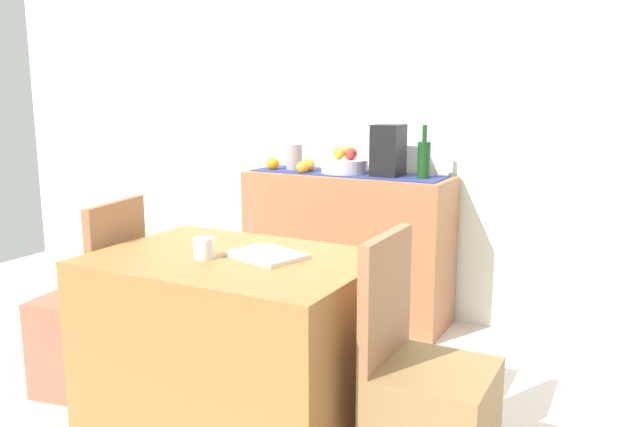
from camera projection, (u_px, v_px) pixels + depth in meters
ground_plane at (300, 382)px, 3.11m from camera, size 6.40×6.40×0.02m
room_wall_rear at (395, 95)px, 3.87m from camera, size 6.40×0.06×2.70m
sideboard_console at (347, 246)px, 3.91m from camera, size 1.25×0.42×0.89m
table_runner at (347, 173)px, 3.82m from camera, size 1.17×0.32×0.01m
fruit_bowl at (344, 166)px, 3.82m from camera, size 0.28×0.28×0.08m
apple_front at (339, 153)px, 3.83m from camera, size 0.07×0.07×0.07m
apple_center at (351, 154)px, 3.80m from camera, size 0.07×0.07×0.07m
apple_left at (349, 152)px, 3.88m from camera, size 0.08×0.08×0.08m
wine_bottle at (424, 159)px, 3.58m from camera, size 0.07×0.07×0.30m
coffee_maker at (388, 151)px, 3.67m from camera, size 0.16×0.18×0.30m
ceramic_vase at (294, 157)px, 3.97m from camera, size 0.10×0.10×0.16m
orange_loose_mid at (308, 165)px, 3.91m from camera, size 0.08×0.08×0.08m
orange_loose_near_bowl at (273, 164)px, 3.99m from camera, size 0.08×0.08×0.08m
orange_loose_end at (303, 167)px, 3.82m from camera, size 0.08×0.08×0.08m
dining_table at (235, 345)px, 2.59m from camera, size 1.10×0.76×0.74m
open_book at (266, 255)px, 2.50m from camera, size 0.33×0.28×0.02m
coffee_cup at (204, 248)px, 2.48m from camera, size 0.08×0.08×0.08m
chair_near_window at (92, 334)px, 2.98m from camera, size 0.47×0.47×0.90m
chair_by_corner at (427, 416)px, 2.23m from camera, size 0.40×0.40×0.90m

